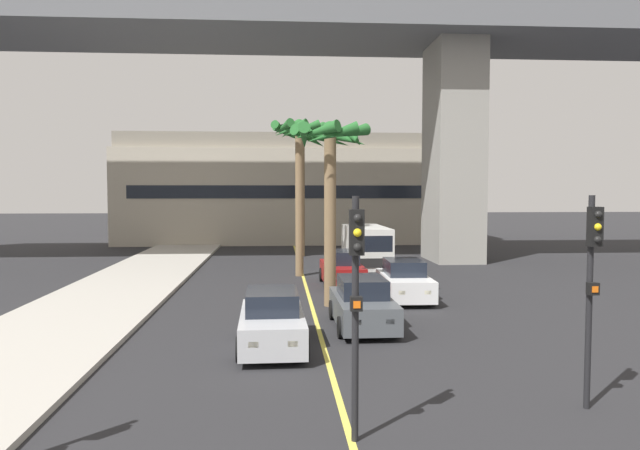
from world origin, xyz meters
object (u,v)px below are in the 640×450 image
(car_queue_front, at_px, (363,305))
(delivery_van, at_px, (366,247))
(traffic_light_right_far_corner, at_px, (592,272))
(palm_tree_mid_median, at_px, (330,160))
(car_queue_second, at_px, (342,269))
(car_queue_third, at_px, (272,322))
(palm_tree_near_median, at_px, (301,154))
(car_queue_fourth, at_px, (404,281))
(traffic_light_median_near, at_px, (356,285))
(palm_tree_far_median, at_px, (299,149))

(car_queue_front, distance_m, delivery_van, 13.28)
(traffic_light_right_far_corner, relative_size, palm_tree_mid_median, 0.62)
(car_queue_second, height_order, car_queue_third, same)
(car_queue_front, distance_m, palm_tree_near_median, 21.18)
(car_queue_second, xyz_separation_m, car_queue_fourth, (2.07, -3.66, 0.00))
(traffic_light_right_far_corner, bearing_deg, car_queue_fourth, 95.32)
(delivery_van, relative_size, traffic_light_median_near, 1.26)
(car_queue_front, relative_size, traffic_light_median_near, 0.98)
(palm_tree_mid_median, height_order, palm_tree_far_median, palm_tree_far_median)
(car_queue_fourth, distance_m, delivery_van, 8.50)
(car_queue_second, distance_m, palm_tree_far_median, 6.66)
(car_queue_second, distance_m, palm_tree_near_median, 13.47)
(car_queue_fourth, height_order, palm_tree_far_median, palm_tree_far_median)
(palm_tree_near_median, bearing_deg, car_queue_third, -94.27)
(car_queue_front, bearing_deg, traffic_light_right_far_corner, -64.78)
(car_queue_second, relative_size, palm_tree_near_median, 0.48)
(car_queue_second, distance_m, traffic_light_median_near, 16.95)
(car_queue_third, bearing_deg, palm_tree_far_median, 84.75)
(traffic_light_median_near, bearing_deg, car_queue_second, 84.63)
(car_queue_third, height_order, palm_tree_near_median, palm_tree_near_median)
(delivery_van, relative_size, palm_tree_far_median, 0.68)
(car_queue_third, height_order, palm_tree_mid_median, palm_tree_mid_median)
(car_queue_third, relative_size, palm_tree_far_median, 0.53)
(palm_tree_mid_median, relative_size, palm_tree_far_median, 0.87)
(palm_tree_far_median, bearing_deg, car_queue_second, -59.99)
(palm_tree_far_median, bearing_deg, car_queue_front, -82.26)
(delivery_van, distance_m, palm_tree_near_median, 9.52)
(car_queue_fourth, height_order, traffic_light_median_near, traffic_light_median_near)
(car_queue_second, xyz_separation_m, delivery_van, (1.81, 4.82, 0.57))
(car_queue_third, distance_m, palm_tree_far_median, 14.77)
(car_queue_fourth, xyz_separation_m, palm_tree_far_median, (-3.87, 6.77, 5.60))
(car_queue_third, relative_size, traffic_light_median_near, 0.98)
(car_queue_third, bearing_deg, car_queue_second, 73.81)
(car_queue_second, distance_m, delivery_van, 5.18)
(traffic_light_median_near, height_order, traffic_light_right_far_corner, same)
(car_queue_front, height_order, delivery_van, delivery_van)
(car_queue_fourth, xyz_separation_m, traffic_light_median_near, (-3.65, -13.10, 1.99))
(traffic_light_median_near, relative_size, traffic_light_right_far_corner, 1.00)
(car_queue_second, bearing_deg, car_queue_fourth, -60.51)
(car_queue_front, distance_m, traffic_light_median_near, 8.80)
(car_queue_front, height_order, car_queue_second, same)
(traffic_light_right_far_corner, bearing_deg, palm_tree_mid_median, 111.00)
(traffic_light_median_near, distance_m, palm_tree_far_median, 20.20)
(delivery_van, relative_size, traffic_light_right_far_corner, 1.26)
(car_queue_third, relative_size, car_queue_fourth, 1.00)
(palm_tree_mid_median, bearing_deg, car_queue_front, -78.44)
(delivery_van, height_order, traffic_light_right_far_corner, traffic_light_right_far_corner)
(car_queue_second, relative_size, traffic_light_right_far_corner, 0.98)
(car_queue_second, relative_size, car_queue_third, 1.00)
(palm_tree_mid_median, bearing_deg, palm_tree_near_median, 91.36)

